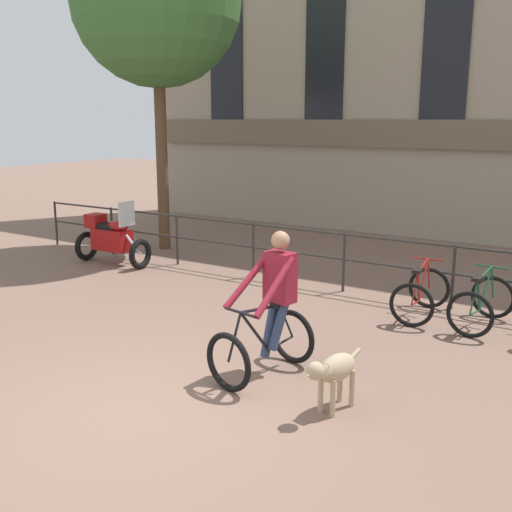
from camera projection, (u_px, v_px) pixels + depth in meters
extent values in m
plane|color=#7A5B4C|center=(136.00, 409.00, 6.26)|extent=(60.00, 60.00, 0.00)
cylinder|color=#2D2B28|center=(56.00, 223.00, 14.34)|extent=(0.05, 0.05, 1.05)
cylinder|color=#2D2B28|center=(112.00, 231.00, 13.36)|extent=(0.05, 0.05, 1.05)
cylinder|color=#2D2B28|center=(177.00, 240.00, 12.38)|extent=(0.05, 0.05, 1.05)
cylinder|color=#2D2B28|center=(253.00, 250.00, 11.40)|extent=(0.05, 0.05, 1.05)
cylinder|color=#2D2B28|center=(344.00, 262.00, 10.42)|extent=(0.05, 0.05, 1.05)
cylinder|color=#2D2B28|center=(453.00, 277.00, 9.44)|extent=(0.05, 0.05, 1.05)
cylinder|color=#2D2B28|center=(345.00, 234.00, 10.31)|extent=(15.00, 0.04, 0.04)
cylinder|color=#2D2B28|center=(344.00, 259.00, 10.41)|extent=(15.00, 0.04, 0.04)
cube|color=gray|center=(452.00, 25.00, 14.17)|extent=(18.00, 0.60, 10.28)
cube|color=brown|center=(440.00, 134.00, 14.44)|extent=(17.10, 0.12, 0.70)
cube|color=black|center=(226.00, 22.00, 17.07)|extent=(1.10, 0.06, 5.76)
cube|color=black|center=(326.00, 12.00, 15.43)|extent=(1.10, 0.06, 5.76)
torus|color=black|center=(228.00, 362.00, 6.61)|extent=(0.68, 0.20, 0.68)
torus|color=black|center=(292.00, 337.00, 7.39)|extent=(0.68, 0.20, 0.68)
cylinder|color=black|center=(255.00, 332.00, 6.86)|extent=(0.13, 0.49, 0.60)
cylinder|color=black|center=(274.00, 328.00, 7.10)|extent=(0.08, 0.23, 0.52)
cylinder|color=black|center=(261.00, 309.00, 6.87)|extent=(0.16, 0.66, 0.10)
cylinder|color=black|center=(281.00, 343.00, 7.24)|extent=(0.11, 0.44, 0.08)
cylinder|color=black|center=(286.00, 321.00, 7.25)|extent=(0.08, 0.26, 0.47)
cylinder|color=black|center=(234.00, 337.00, 6.62)|extent=(0.07, 0.23, 0.54)
cylinder|color=black|center=(241.00, 313.00, 6.63)|extent=(0.48, 0.12, 0.03)
cube|color=black|center=(280.00, 304.00, 7.11)|extent=(0.16, 0.26, 0.05)
cube|color=maroon|center=(280.00, 277.00, 7.03)|extent=(0.40, 0.28, 0.60)
sphere|color=#A87A5B|center=(280.00, 240.00, 6.94)|extent=(0.22, 0.22, 0.22)
cylinder|color=maroon|center=(248.00, 280.00, 6.94)|extent=(0.28, 0.71, 0.60)
cylinder|color=maroon|center=(275.00, 287.00, 6.66)|extent=(0.15, 0.72, 0.60)
cylinder|color=navy|center=(270.00, 328.00, 7.15)|extent=(0.14, 0.31, 0.69)
cylinder|color=navy|center=(279.00, 326.00, 7.04)|extent=(0.19, 0.32, 0.58)
ellipsoid|color=tan|center=(337.00, 368.00, 6.16)|extent=(0.34, 0.56, 0.29)
cylinder|color=tan|center=(325.00, 372.00, 6.01)|extent=(0.18, 0.18, 0.16)
sphere|color=tan|center=(315.00, 371.00, 5.89)|extent=(0.19, 0.19, 0.19)
cone|color=tan|center=(310.00, 375.00, 5.84)|extent=(0.12, 0.13, 0.10)
cylinder|color=tan|center=(355.00, 354.00, 6.37)|extent=(0.09, 0.18, 0.11)
cylinder|color=tan|center=(321.00, 394.00, 6.16)|extent=(0.06, 0.06, 0.40)
cylinder|color=tan|center=(333.00, 398.00, 6.05)|extent=(0.06, 0.06, 0.40)
cylinder|color=tan|center=(340.00, 384.00, 6.39)|extent=(0.06, 0.06, 0.40)
cylinder|color=tan|center=(352.00, 388.00, 6.28)|extent=(0.06, 0.06, 0.40)
torus|color=black|center=(140.00, 254.00, 12.05)|extent=(0.14, 0.62, 0.62)
torus|color=black|center=(87.00, 246.00, 12.81)|extent=(0.14, 0.62, 0.62)
cube|color=maroon|center=(112.00, 239.00, 12.38)|extent=(0.84, 0.42, 0.44)
ellipsoid|color=maroon|center=(118.00, 226.00, 12.22)|extent=(0.49, 0.33, 0.24)
cube|color=black|center=(108.00, 226.00, 12.37)|extent=(0.57, 0.31, 0.10)
cylinder|color=#B2B2B7|center=(133.00, 244.00, 12.10)|extent=(0.43, 0.07, 0.41)
cube|color=silver|center=(127.00, 214.00, 12.03)|extent=(0.04, 0.44, 0.50)
cube|color=maroon|center=(96.00, 220.00, 12.52)|extent=(0.33, 0.37, 0.28)
torus|color=black|center=(429.00, 288.00, 9.56)|extent=(0.66, 0.10, 0.66)
torus|color=black|center=(412.00, 305.00, 8.66)|extent=(0.66, 0.10, 0.66)
cylinder|color=maroon|center=(424.00, 280.00, 9.16)|extent=(0.06, 0.47, 0.58)
cylinder|color=maroon|center=(418.00, 287.00, 8.90)|extent=(0.04, 0.22, 0.51)
cylinder|color=maroon|center=(423.00, 265.00, 9.02)|extent=(0.07, 0.63, 0.10)
cylinder|color=maroon|center=(415.00, 303.00, 8.85)|extent=(0.05, 0.42, 0.07)
cylinder|color=maroon|center=(415.00, 288.00, 8.71)|extent=(0.04, 0.25, 0.46)
cylinder|color=maroon|center=(429.00, 274.00, 9.42)|extent=(0.04, 0.21, 0.52)
cylinder|color=maroon|center=(428.00, 259.00, 9.28)|extent=(0.48, 0.06, 0.03)
cube|color=black|center=(418.00, 271.00, 8.76)|extent=(0.13, 0.25, 0.05)
torus|color=black|center=(493.00, 297.00, 9.05)|extent=(0.66, 0.12, 0.66)
torus|color=black|center=(470.00, 315.00, 8.24)|extent=(0.66, 0.12, 0.66)
cylinder|color=#194C2D|center=(486.00, 288.00, 8.68)|extent=(0.07, 0.47, 0.58)
cylinder|color=#194C2D|center=(479.00, 296.00, 8.45)|extent=(0.05, 0.22, 0.51)
cylinder|color=#194C2D|center=(485.00, 273.00, 8.55)|extent=(0.09, 0.63, 0.10)
cylinder|color=#194C2D|center=(475.00, 313.00, 8.41)|extent=(0.06, 0.42, 0.07)
cylinder|color=#194C2D|center=(474.00, 297.00, 8.28)|extent=(0.04, 0.25, 0.46)
cylinder|color=#194C2D|center=(492.00, 282.00, 8.92)|extent=(0.04, 0.21, 0.52)
cylinder|color=#194C2D|center=(492.00, 267.00, 8.79)|extent=(0.48, 0.07, 0.03)
cube|color=black|center=(478.00, 279.00, 8.31)|extent=(0.14, 0.25, 0.05)
cylinder|color=brown|center=(162.00, 153.00, 13.54)|extent=(0.26, 0.26, 4.44)
sphere|color=#386B33|center=(156.00, 0.00, 12.82)|extent=(3.68, 3.68, 3.68)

